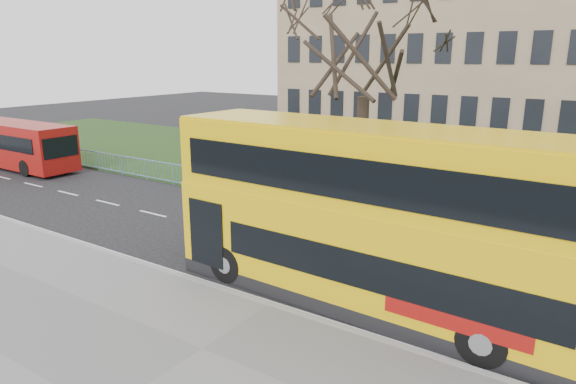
% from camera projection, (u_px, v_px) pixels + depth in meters
% --- Properties ---
extents(ground, '(120.00, 120.00, 0.00)m').
position_uv_depth(ground, '(301.00, 287.00, 14.85)').
color(ground, black).
rests_on(ground, ground).
extents(kerb, '(80.00, 0.20, 0.14)m').
position_uv_depth(kerb, '(269.00, 305.00, 13.59)').
color(kerb, gray).
rests_on(kerb, ground).
extents(grass_verge, '(80.00, 15.40, 0.08)m').
position_uv_depth(grass_verge, '(450.00, 185.00, 26.32)').
color(grass_verge, '#1D3A15').
rests_on(grass_verge, ground).
extents(guard_railing, '(40.00, 0.12, 1.10)m').
position_uv_depth(guard_railing, '(391.00, 212.00, 20.01)').
color(guard_railing, '#6C91C1').
rests_on(guard_railing, ground).
extents(bare_tree, '(7.67, 7.67, 10.95)m').
position_uv_depth(bare_tree, '(364.00, 77.00, 23.06)').
color(bare_tree, black).
rests_on(bare_tree, grass_verge).
extents(civic_building, '(30.00, 15.00, 14.00)m').
position_uv_depth(civic_building, '(471.00, 49.00, 43.84)').
color(civic_building, '#897057').
rests_on(civic_building, ground).
extents(yellow_bus, '(11.36, 3.04, 4.73)m').
position_uv_depth(yellow_bus, '(373.00, 213.00, 13.23)').
color(yellow_bus, '#EAB909').
rests_on(yellow_bus, ground).
extents(red_bus, '(10.22, 2.37, 2.69)m').
position_uv_depth(red_bus, '(10.00, 143.00, 30.60)').
color(red_bus, maroon).
rests_on(red_bus, ground).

